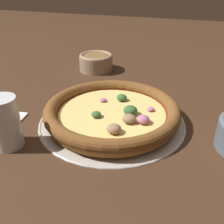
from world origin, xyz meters
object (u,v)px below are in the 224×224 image
Objects in this scene: pizza_tray at (112,120)px; pizza at (112,112)px; bowl_far at (96,61)px; drinking_cup at (5,123)px.

pizza is (0.00, -0.00, 0.02)m from pizza_tray.
pizza_tray is at bearing -63.12° from bowl_far.
bowl_far reaches higher than pizza_tray.
drinking_cup is at bearing -137.73° from pizza_tray.
pizza_tray is 3.21× the size of drinking_cup.
pizza is at bearing -63.04° from bowl_far.
bowl_far is at bearing 89.06° from drinking_cup.
pizza_tray is 0.02m from pizza.
bowl_far reaches higher than pizza.
drinking_cup reaches higher than pizza_tray.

